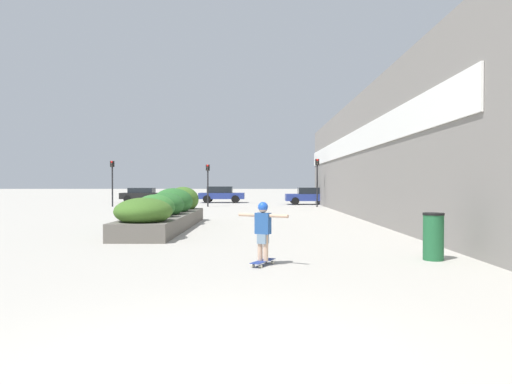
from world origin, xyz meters
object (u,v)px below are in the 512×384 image
traffic_light_far_left (112,176)px  skateboarder (263,225)px  car_center_right (384,195)px  traffic_light_right (317,174)px  car_rightmost (221,194)px  skateboard (263,262)px  trash_bin (433,236)px  traffic_light_left (208,178)px  car_center_left (310,196)px  car_leftmost (143,195)px

traffic_light_far_left → skateboarder: bearing=-65.7°
car_center_right → traffic_light_right: size_ratio=1.22×
car_rightmost → skateboard: bearing=6.3°
skateboarder → traffic_light_far_left: 27.30m
trash_bin → traffic_light_far_left: size_ratio=0.31×
skateboarder → traffic_light_right: size_ratio=0.35×
car_center_right → traffic_light_left: bearing=-68.2°
car_center_right → traffic_light_far_left: 23.07m
car_center_left → traffic_light_right: bearing=-178.7°
skateboarder → car_center_left: (4.19, 28.57, -0.11)m
skateboard → trash_bin: 3.98m
skateboarder → trash_bin: size_ratio=1.16×
car_leftmost → traffic_light_far_left: bearing=-3.1°
car_rightmost → traffic_light_far_left: (-7.68, -7.36, 1.57)m
car_center_left → car_rightmost: bearing=64.8°
skateboard → skateboarder: skateboarder is taller
skateboarder → skateboard: bearing=121.9°
skateboarder → trash_bin: bearing=38.5°
skateboarder → traffic_light_left: size_ratio=0.39×
car_center_left → traffic_light_far_left: (-15.41, -3.73, 1.62)m
skateboard → skateboarder: bearing=-58.1°
traffic_light_left → car_leftmost: bearing=131.7°
traffic_light_right → traffic_light_far_left: traffic_light_right is taller
car_center_left → traffic_light_right: 4.44m
skateboarder → traffic_light_right: traffic_light_right is taller
car_center_left → car_rightmost: (-7.73, 3.63, 0.04)m
car_rightmost → traffic_light_right: 11.13m
trash_bin → car_rightmost: bearing=103.3°
car_rightmost → traffic_light_left: (-0.41, -7.48, 1.40)m
car_leftmost → traffic_light_left: 10.42m
trash_bin → car_center_left: 27.87m
trash_bin → car_center_right: bearing=76.6°
car_rightmost → traffic_light_far_left: 10.76m
car_leftmost → car_rightmost: 7.28m
car_center_right → car_rightmost: size_ratio=1.06×
traffic_light_left → traffic_light_right: traffic_light_right is taller
car_leftmost → car_center_right: bearing=85.5°
trash_bin → car_rightmost: car_rightmost is taller
trash_bin → traffic_light_right: (0.40, 23.76, 1.90)m
car_center_right → traffic_light_right: 9.35m
skateboarder → traffic_light_right: (4.29, 24.46, 1.58)m
skateboarder → car_leftmost: car_leftmost is taller
skateboarder → car_center_left: 28.88m
skateboard → car_leftmost: size_ratio=0.20×
car_center_left → traffic_light_far_left: size_ratio=1.15×
car_center_right → car_rightmost: car_rightmost is taller
skateboard → trash_bin: trash_bin is taller
traffic_light_far_left → car_leftmost: bearing=86.9°
car_center_right → car_rightmost: (-14.57, 1.49, 0.04)m
trash_bin → traffic_light_right: 23.84m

